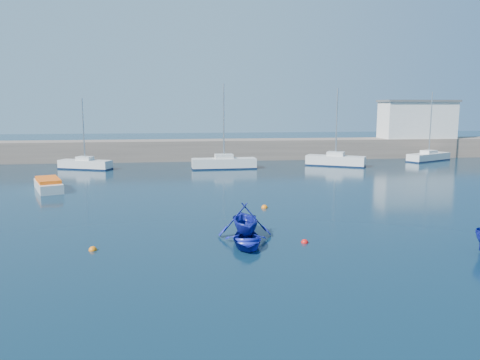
{
  "coord_description": "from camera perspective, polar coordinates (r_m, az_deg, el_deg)",
  "views": [
    {
      "loc": [
        -3.08,
        -16.1,
        7.0
      ],
      "look_at": [
        1.34,
        17.88,
        1.6
      ],
      "focal_mm": 35.0,
      "sensor_mm": 36.0,
      "label": 1
    }
  ],
  "objects": [
    {
      "name": "ground",
      "position": [
        17.83,
        3.25,
        -14.18
      ],
      "size": [
        220.0,
        220.0,
        0.0
      ],
      "primitive_type": "plane",
      "color": "#0B2333",
      "rests_on": "ground"
    },
    {
      "name": "back_wall",
      "position": [
        62.44,
        -4.57,
        3.69
      ],
      "size": [
        96.0,
        4.5,
        2.6
      ],
      "primitive_type": "cube",
      "color": "#706156",
      "rests_on": "ground"
    },
    {
      "name": "harbor_office",
      "position": [
        70.39,
        20.77,
        6.83
      ],
      "size": [
        10.0,
        4.0,
        5.0
      ],
      "primitive_type": "cube",
      "color": "silver",
      "rests_on": "back_wall"
    },
    {
      "name": "sailboat_5",
      "position": [
        55.54,
        -18.36,
        1.85
      ],
      "size": [
        6.19,
        3.78,
        7.92
      ],
      "rotation": [
        0.0,
        0.0,
        1.19
      ],
      "color": "silver",
      "rests_on": "ground"
    },
    {
      "name": "sailboat_6",
      "position": [
        53.14,
        -1.97,
        2.1
      ],
      "size": [
        7.29,
        2.27,
        9.5
      ],
      "rotation": [
        0.0,
        0.0,
        1.6
      ],
      "color": "silver",
      "rests_on": "ground"
    },
    {
      "name": "sailboat_7",
      "position": [
        56.8,
        11.56,
        2.38
      ],
      "size": [
        6.93,
        5.04,
        9.09
      ],
      "rotation": [
        0.0,
        0.0,
        1.06
      ],
      "color": "silver",
      "rests_on": "ground"
    },
    {
      "name": "sailboat_8",
      "position": [
        65.53,
        22.0,
        2.66
      ],
      "size": [
        6.94,
        4.86,
        8.85
      ],
      "rotation": [
        0.0,
        0.0,
        2.05
      ],
      "color": "silver",
      "rests_on": "ground"
    },
    {
      "name": "motorboat_2",
      "position": [
        42.55,
        -22.33,
        -0.52
      ],
      "size": [
        3.49,
        5.36,
        1.04
      ],
      "rotation": [
        0.0,
        0.0,
        0.37
      ],
      "color": "silver",
      "rests_on": "ground"
    },
    {
      "name": "dinghy_center",
      "position": [
        23.73,
        0.82,
        -7.4
      ],
      "size": [
        2.45,
        3.25,
        0.64
      ],
      "primitive_type": "imported",
      "rotation": [
        0.0,
        0.0,
        -0.09
      ],
      "color": "#161F98",
      "rests_on": "ground"
    },
    {
      "name": "dinghy_left",
      "position": [
        25.6,
        0.56,
        -4.85
      ],
      "size": [
        2.96,
        3.41,
        1.78
      ],
      "primitive_type": "imported",
      "rotation": [
        0.0,
        0.0,
        -0.01
      ],
      "color": "#161F98",
      "rests_on": "ground"
    },
    {
      "name": "buoy_0",
      "position": [
        24.35,
        -17.49,
        -8.18
      ],
      "size": [
        0.41,
        0.41,
        0.41
      ],
      "primitive_type": "sphere",
      "color": "orange",
      "rests_on": "ground"
    },
    {
      "name": "buoy_1",
      "position": [
        24.71,
        7.89,
        -7.59
      ],
      "size": [
        0.38,
        0.38,
        0.38
      ],
      "primitive_type": "sphere",
      "color": "red",
      "rests_on": "ground"
    },
    {
      "name": "buoy_3",
      "position": [
        32.69,
        3.01,
        -3.42
      ],
      "size": [
        0.45,
        0.45,
        0.45
      ],
      "primitive_type": "sphere",
      "color": "orange",
      "rests_on": "ground"
    }
  ]
}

